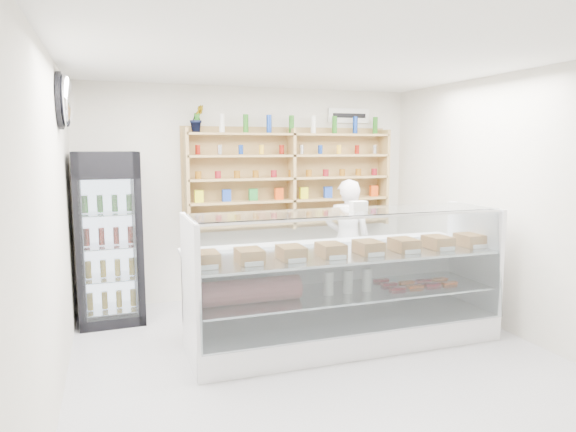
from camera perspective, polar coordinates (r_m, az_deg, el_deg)
name	(u,v)px	position (r m, az deg, el deg)	size (l,w,h in m)	color
room	(326,217)	(4.58, 4.29, -0.06)	(5.00, 5.00, 5.00)	#B7B6BB
display_counter	(344,308)	(5.39, 6.29, -10.09)	(3.19, 0.95, 1.39)	white
shop_worker	(347,240)	(6.75, 6.61, -2.72)	(0.59, 0.38, 1.61)	white
drinks_cooler	(109,237)	(6.23, -19.28, -2.26)	(0.73, 0.71, 1.96)	black
wall_shelving	(291,178)	(6.91, 0.39, 4.20)	(2.84, 0.28, 1.33)	tan
potted_plant	(197,119)	(6.60, -10.07, 10.60)	(0.19, 0.15, 0.34)	#1E6626
security_mirror	(66,101)	(5.39, -23.45, 11.69)	(0.15, 0.50, 0.50)	silver
wall_sign	(349,116)	(7.38, 6.77, 11.01)	(0.62, 0.03, 0.20)	white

